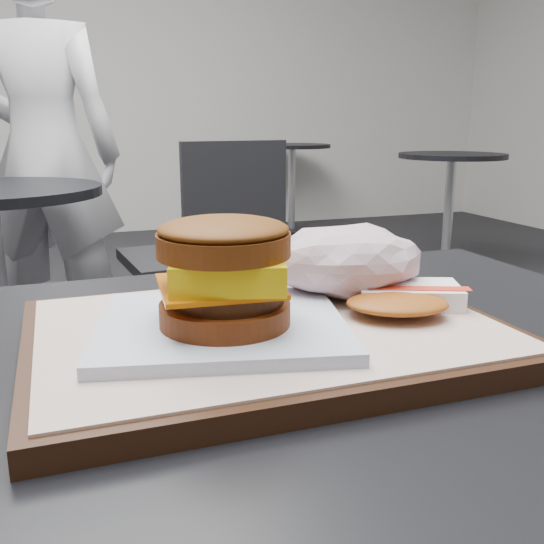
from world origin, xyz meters
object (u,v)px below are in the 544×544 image
Objects in this scene: serving_tray at (267,334)px; hash_brown at (404,298)px; breakfast_sandwich at (224,286)px; crumpled_wrapper at (347,261)px; neighbor_chair at (204,244)px; patron at (44,154)px.

hash_brown is at bearing -3.21° from serving_tray.
crumpled_wrapper is (0.14, 0.07, -0.01)m from breakfast_sandwich.
patron is (-0.52, 0.47, 0.31)m from neighbor_chair.
crumpled_wrapper reaches higher than serving_tray.
serving_tray is 1.71× the size of breakfast_sandwich.
crumpled_wrapper is at bearing -98.49° from neighbor_chair.
breakfast_sandwich is at bearing 112.24° from patron.
neighbor_chair is (0.34, 1.68, -0.27)m from serving_tray.
serving_tray is 0.43× the size of neighbor_chair.
serving_tray is 0.13m from hash_brown.
neighbor_chair is at bearing 81.51° from crumpled_wrapper.
hash_brown is 2.18m from patron.
hash_brown is 1.72m from neighbor_chair.
neighbor_chair is at bearing 82.67° from hash_brown.
serving_tray is at bearing -151.09° from crumpled_wrapper.
patron is (-0.31, 2.15, 0.02)m from hash_brown.
crumpled_wrapper is 0.17× the size of neighbor_chair.
patron is at bearing 97.62° from crumpled_wrapper.
patron is at bearing 138.05° from neighbor_chair.
crumpled_wrapper is 1.67m from neighbor_chair.
patron reaches higher than crumpled_wrapper.
breakfast_sandwich reaches higher than hash_brown.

